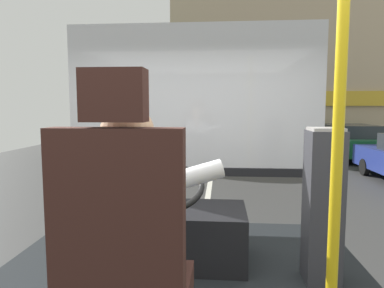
# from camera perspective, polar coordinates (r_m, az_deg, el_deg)

# --- Properties ---
(ground) EXTENTS (18.00, 44.00, 0.06)m
(ground) POSITION_cam_1_polar(r_m,az_deg,el_deg) (10.77, 3.28, -4.30)
(ground) COLOR #373737
(driver_seat) EXTENTS (0.48, 0.48, 1.27)m
(driver_seat) POSITION_cam_1_polar(r_m,az_deg,el_deg) (1.46, -10.75, -18.98)
(driver_seat) COLOR black
(driver_seat) RESTS_ON bus_floor
(bus_driver) EXTENTS (0.78, 0.55, 0.74)m
(bus_driver) POSITION_cam_1_polar(r_m,az_deg,el_deg) (1.50, -9.70, -12.01)
(bus_driver) COLOR #282833
(bus_driver) RESTS_ON driver_seat
(steering_console) EXTENTS (1.10, 0.95, 0.77)m
(steering_console) POSITION_cam_1_polar(r_m,az_deg,el_deg) (2.67, -3.48, -14.20)
(steering_console) COLOR black
(steering_console) RESTS_ON bus_floor
(handrail_pole) EXTENTS (0.04, 0.04, 1.92)m
(handrail_pole) POSITION_cam_1_polar(r_m,az_deg,el_deg) (1.44, 22.61, -1.61)
(handrail_pole) COLOR gold
(handrail_pole) RESTS_ON bus_floor
(fare_box) EXTENTS (0.22, 0.23, 1.01)m
(fare_box) POSITION_cam_1_polar(r_m,az_deg,el_deg) (2.46, 20.56, -9.41)
(fare_box) COLOR #333338
(fare_box) RESTS_ON bus_floor
(windshield_panel) EXTENTS (2.50, 0.08, 1.48)m
(windshield_panel) POSITION_cam_1_polar(r_m,az_deg,el_deg) (3.43, 0.29, 4.40)
(windshield_panel) COLOR silver
(street_tree) EXTENTS (2.74, 2.74, 4.88)m
(street_tree) POSITION_cam_1_polar(r_m,az_deg,el_deg) (14.26, -11.63, 12.21)
(street_tree) COLOR #4C3828
(street_tree) RESTS_ON ground
(shop_building) EXTENTS (13.20, 5.95, 6.63)m
(shop_building) POSITION_cam_1_polar(r_m,az_deg,el_deg) (18.49, 18.90, 10.06)
(shop_building) COLOR tan
(shop_building) RESTS_ON ground
(parked_car_green) EXTENTS (2.03, 3.99, 1.27)m
(parked_car_green) POSITION_cam_1_polar(r_m,az_deg,el_deg) (14.28, 24.02, 0.47)
(parked_car_green) COLOR #195633
(parked_car_green) RESTS_ON ground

